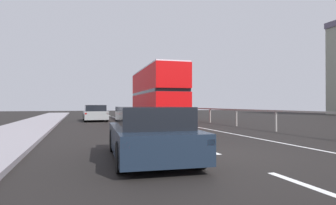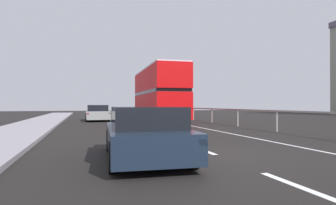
# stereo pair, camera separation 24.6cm
# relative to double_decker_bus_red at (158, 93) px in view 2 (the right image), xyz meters

# --- Properties ---
(ground_plane) EXTENTS (74.34, 120.00, 0.10)m
(ground_plane) POSITION_rel_double_decker_bus_red_xyz_m (-2.52, -15.90, -2.37)
(ground_plane) COLOR black
(lane_paint_markings) EXTENTS (3.37, 46.00, 0.01)m
(lane_paint_markings) POSITION_rel_double_decker_bus_red_xyz_m (-0.64, -7.24, -2.32)
(lane_paint_markings) COLOR silver
(lane_paint_markings) RESTS_ON ground
(bridge_side_railing) EXTENTS (0.10, 42.00, 1.09)m
(bridge_side_railing) POSITION_rel_double_decker_bus_red_xyz_m (3.44, -6.90, -1.43)
(bridge_side_railing) COLOR gray
(bridge_side_railing) RESTS_ON ground
(double_decker_bus_red) EXTENTS (2.89, 10.61, 4.34)m
(double_decker_bus_red) POSITION_rel_double_decker_bus_red_xyz_m (0.00, 0.00, 0.00)
(double_decker_bus_red) COLOR red
(double_decker_bus_red) RESTS_ON ground
(hatchback_car_near) EXTENTS (2.06, 4.24, 1.32)m
(hatchback_car_near) POSITION_rel_double_decker_bus_red_xyz_m (-4.48, -15.97, -1.68)
(hatchback_car_near) COLOR #172233
(hatchback_car_near) RESTS_ON ground
(sedan_car_ahead) EXTENTS (1.93, 4.45, 1.34)m
(sedan_car_ahead) POSITION_rel_double_decker_bus_red_xyz_m (-4.86, 1.91, -1.67)
(sedan_car_ahead) COLOR gray
(sedan_car_ahead) RESTS_ON ground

